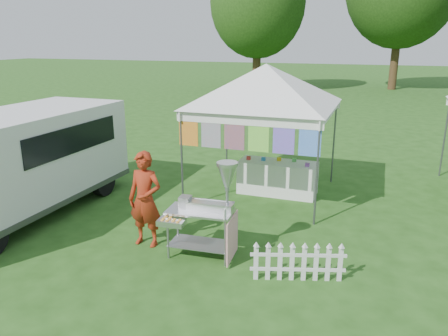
% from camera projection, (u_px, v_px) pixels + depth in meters
% --- Properties ---
extents(ground, '(120.00, 120.00, 0.00)m').
position_uv_depth(ground, '(208.00, 261.00, 7.21)').
color(ground, '#224B15').
rests_on(ground, ground).
extents(canopy_main, '(4.24, 4.24, 3.45)m').
position_uv_depth(canopy_main, '(266.00, 64.00, 9.51)').
color(canopy_main, '#59595E').
rests_on(canopy_main, ground).
extents(tree_left, '(6.40, 6.40, 9.53)m').
position_uv_depth(tree_left, '(258.00, 2.00, 29.13)').
color(tree_left, '#372114').
rests_on(tree_left, ground).
extents(donut_cart, '(1.19, 0.90, 1.67)m').
position_uv_depth(donut_cart, '(210.00, 203.00, 7.04)').
color(donut_cart, gray).
rests_on(donut_cart, ground).
extents(vendor, '(0.62, 0.41, 1.70)m').
position_uv_depth(vendor, '(145.00, 199.00, 7.56)').
color(vendor, maroon).
rests_on(vendor, ground).
extents(cargo_van, '(2.07, 5.09, 2.11)m').
position_uv_depth(cargo_van, '(20.00, 161.00, 8.89)').
color(cargo_van, silver).
rests_on(cargo_van, ground).
extents(picket_fence, '(1.38, 0.46, 0.56)m').
position_uv_depth(picket_fence, '(298.00, 263.00, 6.55)').
color(picket_fence, silver).
rests_on(picket_fence, ground).
extents(display_table, '(1.80, 0.70, 0.78)m').
position_uv_depth(display_table, '(277.00, 178.00, 10.23)').
color(display_table, white).
rests_on(display_table, ground).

